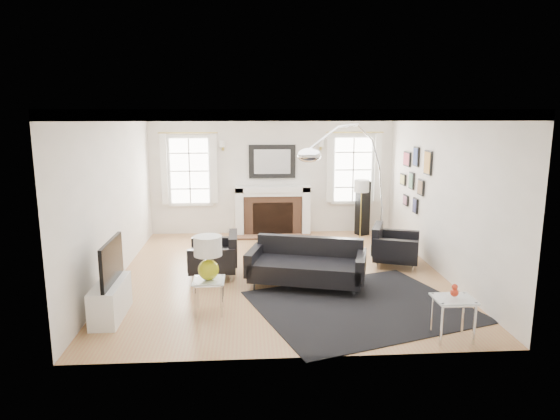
{
  "coord_description": "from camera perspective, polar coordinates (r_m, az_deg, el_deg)",
  "views": [
    {
      "loc": [
        -0.57,
        -8.26,
        2.8
      ],
      "look_at": [
        0.0,
        0.3,
        1.07
      ],
      "focal_mm": 32.0,
      "sensor_mm": 36.0,
      "label": 1
    }
  ],
  "objects": [
    {
      "name": "sofa",
      "position": [
        8.11,
        3.1,
        -6.34
      ],
      "size": [
        2.02,
        1.31,
        0.61
      ],
      "color": "black",
      "rests_on": "floor"
    },
    {
      "name": "gallery_wall",
      "position": [
        10.18,
        15.09,
        3.87
      ],
      "size": [
        0.04,
        1.73,
        1.29
      ],
      "color": "black",
      "rests_on": "right_wall"
    },
    {
      "name": "stick_floor_lamp",
      "position": [
        9.97,
        9.29,
        2.3
      ],
      "size": [
        0.29,
        0.29,
        1.44
      ],
      "color": "gold",
      "rests_on": "floor"
    },
    {
      "name": "tv_unit",
      "position": [
        7.25,
        -18.79,
        -9.14
      ],
      "size": [
        0.35,
        1.0,
        1.09
      ],
      "color": "white",
      "rests_on": "floor"
    },
    {
      "name": "armchair_left",
      "position": [
        8.62,
        -7.29,
        -5.29
      ],
      "size": [
        0.82,
        0.91,
        0.6
      ],
      "color": "black",
      "rests_on": "floor"
    },
    {
      "name": "mantel_mirror",
      "position": [
        11.28,
        -0.9,
        5.56
      ],
      "size": [
        1.05,
        0.07,
        0.75
      ],
      "color": "black",
      "rests_on": "back_wall"
    },
    {
      "name": "fireplace",
      "position": [
        11.29,
        -0.84,
        -0.12
      ],
      "size": [
        1.7,
        0.69,
        1.11
      ],
      "color": "white",
      "rests_on": "floor"
    },
    {
      "name": "armchair_right",
      "position": [
        9.35,
        12.78,
        -4.16
      ],
      "size": [
        1.05,
        1.11,
        0.6
      ],
      "color": "black",
      "rests_on": "floor"
    },
    {
      "name": "ceiling",
      "position": [
        8.28,
        0.13,
        11.42
      ],
      "size": [
        5.5,
        6.0,
        0.02
      ],
      "primitive_type": "cube",
      "color": "white",
      "rests_on": "back_wall"
    },
    {
      "name": "floor",
      "position": [
        8.74,
        0.12,
        -7.28
      ],
      "size": [
        6.0,
        6.0,
        0.0
      ],
      "primitive_type": "plane",
      "color": "#A56A45",
      "rests_on": "ground"
    },
    {
      "name": "nesting_table",
      "position": [
        6.58,
        19.2,
        -10.43
      ],
      "size": [
        0.49,
        0.41,
        0.54
      ],
      "color": "silver",
      "rests_on": "floor"
    },
    {
      "name": "window_left",
      "position": [
        11.36,
        -10.29,
        4.45
      ],
      "size": [
        1.24,
        0.15,
        1.62
      ],
      "color": "white",
      "rests_on": "back_wall"
    },
    {
      "name": "gourd_lamp",
      "position": [
        6.94,
        -8.23,
        -5.1
      ],
      "size": [
        0.39,
        0.39,
        0.62
      ],
      "color": "#AFB516",
      "rests_on": "side_table_left"
    },
    {
      "name": "area_rug",
      "position": [
        7.44,
        9.26,
        -10.8
      ],
      "size": [
        3.49,
        3.19,
        0.01
      ],
      "primitive_type": "cube",
      "rotation": [
        0.0,
        0.0,
        0.32
      ],
      "color": "black",
      "rests_on": "floor"
    },
    {
      "name": "coffee_table",
      "position": [
        8.23,
        3.78,
        -5.68
      ],
      "size": [
        0.93,
        0.93,
        0.42
      ],
      "color": "silver",
      "rests_on": "floor"
    },
    {
      "name": "crown_molding",
      "position": [
        8.28,
        0.13,
        11.0
      ],
      "size": [
        5.5,
        6.0,
        0.12
      ],
      "primitive_type": "cube",
      "color": "white",
      "rests_on": "back_wall"
    },
    {
      "name": "right_wall",
      "position": [
        9.01,
        17.87,
        1.92
      ],
      "size": [
        0.04,
        6.0,
        2.8
      ],
      "primitive_type": "cube",
      "color": "white",
      "rests_on": "floor"
    },
    {
      "name": "back_wall",
      "position": [
        11.36,
        -0.91,
        4.33
      ],
      "size": [
        5.5,
        0.04,
        2.8
      ],
      "primitive_type": "cube",
      "color": "white",
      "rests_on": "floor"
    },
    {
      "name": "speaker_tower",
      "position": [
        11.42,
        9.42,
        0.24
      ],
      "size": [
        0.32,
        0.32,
        1.23
      ],
      "primitive_type": "cube",
      "rotation": [
        0.0,
        0.0,
        0.38
      ],
      "color": "black",
      "rests_on": "floor"
    },
    {
      "name": "front_wall",
      "position": [
        5.47,
        2.28,
        -3.42
      ],
      "size": [
        5.5,
        0.04,
        2.8
      ],
      "primitive_type": "cube",
      "color": "white",
      "rests_on": "floor"
    },
    {
      "name": "side_table_left",
      "position": [
        7.09,
        -8.12,
        -8.66
      ],
      "size": [
        0.44,
        0.44,
        0.48
      ],
      "color": "silver",
      "rests_on": "floor"
    },
    {
      "name": "left_wall",
      "position": [
        8.65,
        -18.36,
        1.52
      ],
      "size": [
        0.04,
        6.0,
        2.8
      ],
      "primitive_type": "cube",
      "color": "white",
      "rests_on": "floor"
    },
    {
      "name": "orange_vase",
      "position": [
        6.51,
        19.32,
        -8.73
      ],
      "size": [
        0.1,
        0.1,
        0.16
      ],
      "color": "red",
      "rests_on": "nesting_table"
    },
    {
      "name": "window_right",
      "position": [
        11.54,
        8.35,
        4.62
      ],
      "size": [
        1.24,
        0.15,
        1.62
      ],
      "color": "white",
      "rests_on": "back_wall"
    },
    {
      "name": "arc_floor_lamp",
      "position": [
        8.63,
        7.86,
        2.23
      ],
      "size": [
        1.88,
        1.74,
        2.66
      ],
      "color": "silver",
      "rests_on": "floor"
    }
  ]
}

